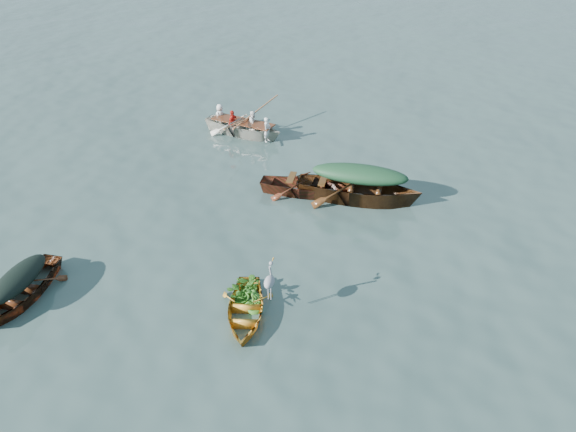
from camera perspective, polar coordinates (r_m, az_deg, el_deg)
name	(u,v)px	position (r m, az deg, el deg)	size (l,w,h in m)	color
ground	(277,301)	(13.01, -1.17, -8.60)	(140.00, 140.00, 0.00)	#384F4A
yellow_dinghy	(245,317)	(12.64, -4.37, -10.15)	(1.19, 2.74, 0.71)	#B49123
dark_covered_boat	(24,298)	(14.44, -25.23, -7.52)	(1.25, 3.37, 0.82)	#513013
green_tarp_boat	(358,201)	(16.82, 7.11, 1.54)	(1.58, 5.09, 1.23)	#472A10
open_wooden_boat	(307,194)	(17.02, 1.93, 2.20)	(1.23, 3.94, 0.89)	maroon
rowed_boat	(244,135)	(21.01, -4.53, 8.18)	(1.29, 4.31, 1.03)	beige
dark_tarp_cover	(17,277)	(14.09, -25.79, -5.59)	(0.69, 1.85, 0.40)	black
green_tarp_cover	(360,175)	(16.39, 7.31, 4.18)	(0.87, 2.80, 0.52)	#183A21
thwart_benches	(307,181)	(16.80, 1.95, 3.58)	(0.74, 1.97, 0.04)	#452910
heron	(269,287)	(12.11, -1.90, -7.20)	(0.28, 0.40, 0.92)	#93959B
dinghy_weeds	(247,278)	(12.63, -4.16, -6.28)	(0.70, 0.90, 0.60)	#2B6C1C
rowers	(243,112)	(20.66, -4.63, 10.45)	(1.16, 3.02, 0.76)	silver
oars	(243,121)	(20.79, -4.59, 9.56)	(2.60, 0.60, 0.06)	#A6683F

